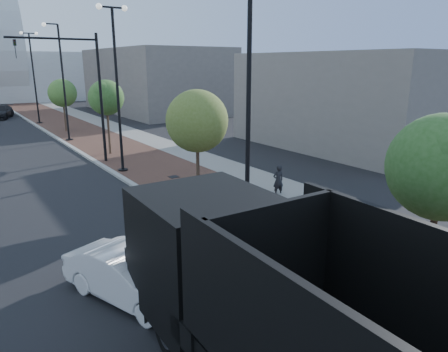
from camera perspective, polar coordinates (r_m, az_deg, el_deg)
sidewalk at (r=42.63m, az=-18.98°, el=6.32°), size 7.00×140.00×0.12m
concrete_strip at (r=43.41m, az=-15.55°, el=6.75°), size 2.40×140.00×0.13m
curb at (r=41.84m, az=-23.60°, el=5.72°), size 0.30×140.00×0.14m
dump_truck at (r=7.70m, az=10.66°, el=-21.70°), size 3.38×14.08×3.90m
white_sedan at (r=11.66m, az=-12.78°, el=-13.40°), size 2.84×4.50×1.40m
dark_car_far at (r=54.66m, az=-28.77°, el=7.85°), size 3.75×5.55×1.49m
pedestrian at (r=19.89m, az=7.57°, el=-0.63°), size 0.62×0.46×1.55m
streetlight_1 at (r=13.57m, az=3.02°, el=7.35°), size 1.44×0.56×9.21m
streetlight_2 at (r=24.17m, az=-14.65°, el=11.61°), size 1.72×0.56×9.28m
streetlight_3 at (r=35.66m, az=-21.60°, el=11.38°), size 1.44×0.56×9.21m
streetlight_4 at (r=47.41m, az=-25.00°, el=12.38°), size 1.72×0.56×9.28m
traffic_mast at (r=26.73m, az=-18.80°, el=11.97°), size 5.09×0.20×8.00m
tree_0 at (r=10.70m, az=28.14°, el=1.08°), size 2.52×2.49×5.20m
tree_1 at (r=18.43m, az=-3.70°, el=7.64°), size 2.80×2.80×5.16m
tree_2 at (r=29.31m, az=-16.05°, el=10.45°), size 2.43×2.39×5.18m
tree_3 at (r=40.86m, az=-21.57°, el=10.70°), size 2.56×2.54×4.86m
commercial_block_ne at (r=55.97m, az=-9.64°, el=13.00°), size 12.00×22.00×8.00m
commercial_block_e at (r=33.08m, az=16.94°, el=10.08°), size 10.00×16.00×7.00m
utility_cover_1 at (r=14.64m, az=13.70°, el=-9.72°), size 0.50×0.50×0.02m
utility_cover_2 at (r=22.93m, az=-7.03°, el=-0.11°), size 0.50×0.50×0.02m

